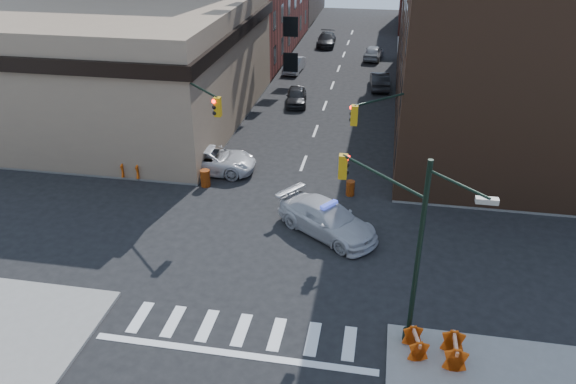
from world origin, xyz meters
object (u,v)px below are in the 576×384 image
at_px(pickup, 211,160).
at_px(barricade_nw_a, 171,162).
at_px(parked_car_wnear, 296,96).
at_px(barricade_se_a, 454,351).
at_px(barrel_road, 350,188).
at_px(parked_car_enear, 380,80).
at_px(pedestrian_a, 162,165).
at_px(parked_car_wfar, 294,65).
at_px(pedestrian_b, 169,157).
at_px(police_car, 327,219).
at_px(barrel_bank, 205,178).

bearing_deg(pickup, barricade_nw_a, 98.70).
bearing_deg(parked_car_wnear, pickup, -110.63).
relative_size(parked_car_wnear, barricade_se_a, 3.14).
relative_size(barrel_road, barricade_nw_a, 0.68).
bearing_deg(parked_car_enear, barricade_se_a, 91.41).
bearing_deg(pedestrian_a, barricade_nw_a, 101.73).
relative_size(parked_car_wfar, barricade_nw_a, 3.26).
distance_m(parked_car_enear, pedestrian_b, 24.38).
distance_m(barrel_road, barricade_nw_a, 11.89).
bearing_deg(barricade_nw_a, police_car, -23.93).
distance_m(parked_car_wnear, barricade_se_a, 31.21).
relative_size(parked_car_enear, pedestrian_b, 2.51).
bearing_deg(pickup, pedestrian_a, 121.95).
bearing_deg(barricade_se_a, pedestrian_a, 51.12).
bearing_deg(barricade_nw_a, barricade_se_a, -36.55).
relative_size(pedestrian_b, barricade_se_a, 1.38).
height_order(parked_car_wfar, barricade_se_a, parked_car_wfar).
distance_m(parked_car_enear, barricade_nw_a, 24.19).
xyz_separation_m(parked_car_wfar, pedestrian_a, (-4.01, -25.91, 0.26)).
bearing_deg(police_car, parked_car_enear, 31.23).
distance_m(parked_car_enear, barrel_road, 21.84).
relative_size(pedestrian_b, barricade_nw_a, 1.38).
height_order(barrel_road, barrel_bank, barrel_bank).
relative_size(pickup, parked_car_enear, 1.27).
relative_size(parked_car_wnear, pedestrian_b, 2.27).
bearing_deg(pedestrian_a, barrel_road, 15.48).
bearing_deg(barrel_road, barricade_nw_a, 173.84).
height_order(parked_car_enear, pedestrian_b, pedestrian_b).
distance_m(pedestrian_a, barricade_nw_a, 1.32).
bearing_deg(barricade_se_a, police_car, 33.38).
distance_m(barrel_bank, barricade_se_a, 18.98).
height_order(pedestrian_b, barrel_road, pedestrian_b).
xyz_separation_m(parked_car_wfar, barricade_se_a, (12.92, -39.11, -0.07)).
xyz_separation_m(parked_car_wfar, barrel_road, (7.89, -25.91, -0.26)).
relative_size(parked_car_wnear, barrel_bank, 3.91).
bearing_deg(parked_car_enear, parked_car_wnear, 34.79).
xyz_separation_m(police_car, barricade_se_a, (5.90, -8.65, -0.20)).
bearing_deg(pedestrian_a, parked_car_wfar, 96.68).
xyz_separation_m(parked_car_wfar, barricade_nw_a, (-3.93, -24.63, -0.07)).
xyz_separation_m(barrel_road, barricade_se_a, (5.03, -13.21, 0.19)).
height_order(police_car, parked_car_wfar, police_car).
bearing_deg(barricade_se_a, parked_car_wnear, 19.71).
xyz_separation_m(barrel_road, barricade_nw_a, (-11.82, 1.28, 0.19)).
relative_size(pickup, barricade_nw_a, 4.38).
height_order(pedestrian_a, pedestrian_b, pedestrian_b).
bearing_deg(barricade_nw_a, parked_car_wfar, 85.08).
bearing_deg(police_car, parked_car_wnear, 49.13).
bearing_deg(barrel_road, pickup, 169.45).
bearing_deg(pickup, barricade_se_a, -137.58).
bearing_deg(police_car, barrel_bank, 98.01).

